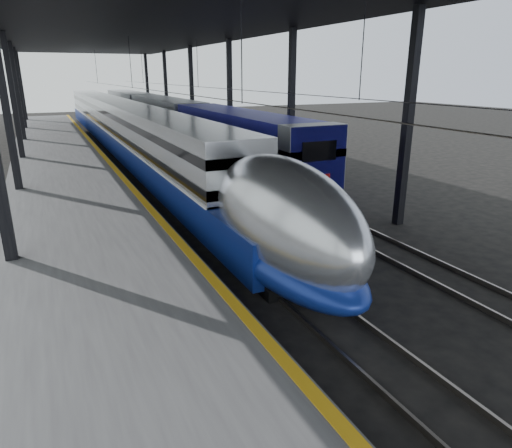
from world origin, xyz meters
TOP-DOWN VIEW (x-y plane):
  - ground at (0.00, 0.00)m, footprint 160.00×160.00m
  - platform at (-3.50, 20.00)m, footprint 6.00×80.00m
  - yellow_strip at (-0.70, 20.00)m, footprint 0.30×80.00m
  - rails at (4.50, 20.00)m, footprint 6.52×80.00m
  - canopy at (1.90, 20.00)m, footprint 18.00×75.00m
  - tgv_train at (2.00, 29.46)m, footprint 2.93×65.20m
  - second_train at (7.00, 34.99)m, footprint 3.06×56.05m

SIDE VIEW (x-z plane):
  - ground at x=0.00m, z-range 0.00..0.00m
  - rails at x=4.50m, z-range 0.00..0.16m
  - platform at x=-3.50m, z-range 0.00..1.00m
  - yellow_strip at x=-0.70m, z-range 1.00..1.01m
  - tgv_train at x=2.00m, z-range -0.14..4.06m
  - second_train at x=7.00m, z-range 0.03..4.25m
  - canopy at x=1.90m, z-range 4.38..13.85m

